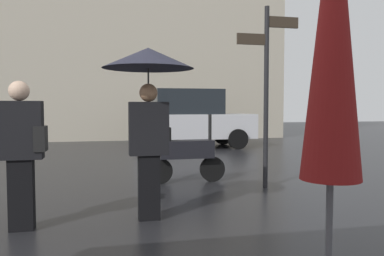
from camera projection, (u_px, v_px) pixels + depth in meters
name	position (u px, v px, depth m)	size (l,w,h in m)	color
folded_patio_umbrella_near	(333.00, 41.00, 1.95)	(0.36, 0.36, 2.58)	black
pedestrian_with_umbrella	(148.00, 81.00, 4.58)	(1.09, 1.09, 2.07)	black
pedestrian_with_bag	(22.00, 146.00, 4.22)	(0.51, 0.24, 1.65)	black
parked_scooter	(184.00, 152.00, 6.89)	(1.44, 0.32, 1.23)	black
parked_car_left	(191.00, 119.00, 12.89)	(4.02, 1.82, 1.96)	silver
street_signpost	(267.00, 79.00, 6.40)	(1.08, 0.08, 3.04)	black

